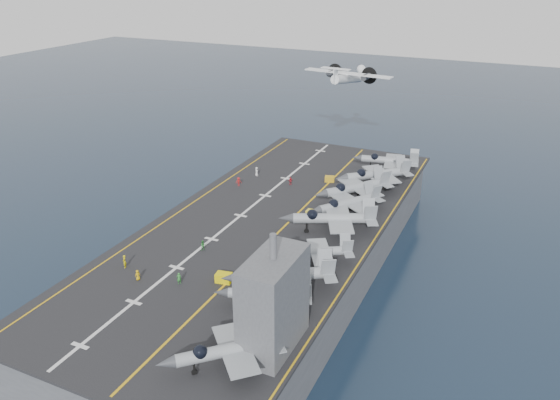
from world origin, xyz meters
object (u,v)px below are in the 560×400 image
at_px(island_superstructure, 273,292).
at_px(fighter_jet_0, 228,349).
at_px(transport_plane, 347,79).
at_px(tow_cart_a, 224,278).

bearing_deg(island_superstructure, fighter_jet_0, -118.30).
distance_m(fighter_jet_0, transport_plane, 98.14).
relative_size(island_superstructure, fighter_jet_0, 0.89).
bearing_deg(transport_plane, island_superstructure, -76.53).
distance_m(island_superstructure, tow_cart_a, 17.21).
bearing_deg(fighter_jet_0, transport_plane, 101.01).
relative_size(tow_cart_a, transport_plane, 0.10).
xyz_separation_m(fighter_jet_0, tow_cart_a, (-9.56, 15.15, -1.80)).
bearing_deg(fighter_jet_0, tow_cart_a, 122.24).
xyz_separation_m(island_superstructure, tow_cart_a, (-12.55, 9.61, -6.82)).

